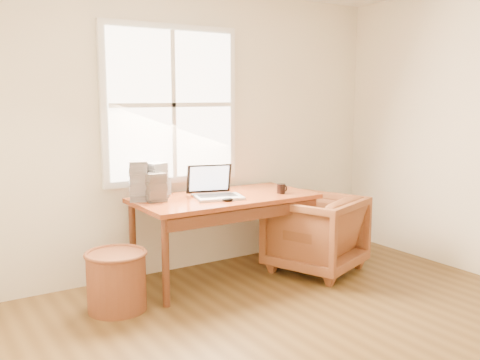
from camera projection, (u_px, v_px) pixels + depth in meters
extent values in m
cube|color=brown|center=(372.00, 359.00, 3.37)|extent=(4.00, 4.50, 0.02)
cube|color=beige|center=(199.00, 131.00, 5.04)|extent=(4.00, 0.02, 2.60)
cube|color=beige|center=(22.00, 182.00, 2.09)|extent=(0.02, 4.50, 2.60)
cube|color=silver|center=(172.00, 105.00, 4.81)|extent=(1.32, 0.05, 1.42)
cube|color=white|center=(173.00, 105.00, 4.79)|extent=(1.20, 0.02, 1.30)
cube|color=silver|center=(174.00, 105.00, 4.78)|extent=(0.04, 0.02, 1.30)
cube|color=silver|center=(174.00, 105.00, 4.78)|extent=(1.20, 0.02, 0.04)
cube|color=brown|center=(225.00, 198.00, 4.75)|extent=(1.60, 0.80, 0.04)
imported|color=brown|center=(315.00, 233.00, 4.99)|extent=(1.00, 1.01, 0.72)
cylinder|color=brown|center=(117.00, 282.00, 4.09)|extent=(0.48, 0.48, 0.45)
ellipsoid|color=black|center=(228.00, 200.00, 4.50)|extent=(0.11, 0.09, 0.03)
cylinder|color=black|center=(281.00, 189.00, 4.86)|extent=(0.10, 0.10, 0.09)
cube|color=#B6BCC2|center=(156.00, 181.00, 4.62)|extent=(0.19, 0.18, 0.31)
cube|color=#232328|center=(155.00, 187.00, 4.49)|extent=(0.16, 0.14, 0.24)
cube|color=#A0A0AE|center=(139.00, 181.00, 4.51)|extent=(0.19, 0.18, 0.34)
cube|color=silver|center=(162.00, 186.00, 4.78)|extent=(0.15, 0.14, 0.16)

